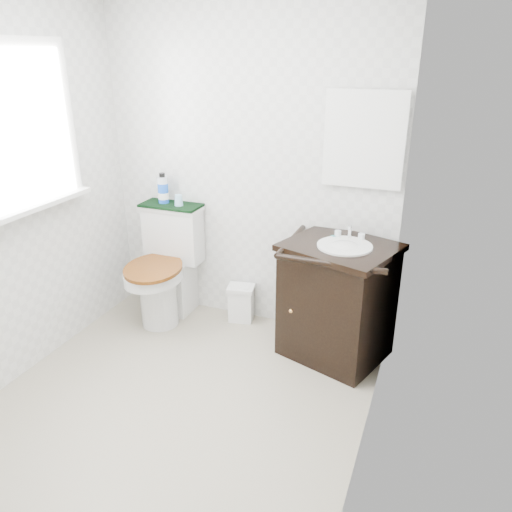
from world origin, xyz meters
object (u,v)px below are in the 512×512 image
Objects in this scene: trash_bin at (241,303)px; cup at (179,200)px; vanity at (337,298)px; toilet at (167,272)px; mouthwash_bottle at (163,189)px.

trash_bin is 3.54× the size of cup.
cup is (-1.28, 0.18, 0.50)m from vanity.
cup reaches higher than toilet.
mouthwash_bottle is (-0.07, 0.14, 0.62)m from toilet.
vanity is (1.36, -0.06, 0.05)m from toilet.
mouthwash_bottle is (-1.43, 0.20, 0.57)m from vanity.
trash_bin is at bearing 13.51° from toilet.
vanity is 11.14× the size of cup.
trash_bin is at bearing -0.56° from mouthwash_bottle.
cup is (0.15, -0.03, -0.06)m from mouthwash_bottle.
toilet is 10.63× the size of cup.
mouthwash_bottle is at bearing 116.21° from toilet.
toilet is 1.36m from vanity.
trash_bin is 0.93m from cup.
mouthwash_bottle is (-0.64, 0.01, 0.85)m from trash_bin.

